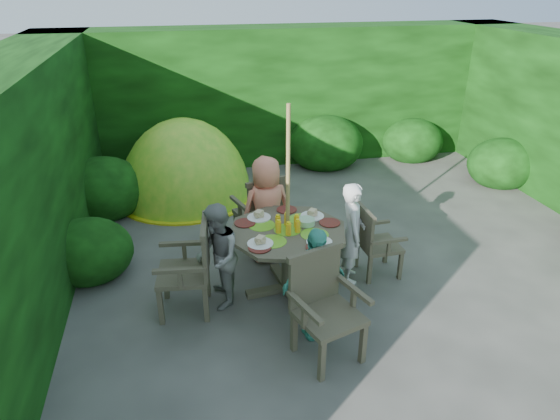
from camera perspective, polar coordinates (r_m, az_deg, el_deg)
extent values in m
plane|color=#42403B|center=(6.73, 8.49, -4.86)|extent=(60.00, 60.00, 0.00)
cube|color=black|center=(9.88, 0.86, 13.08)|extent=(9.00, 1.00, 2.50)
cube|color=black|center=(6.08, -28.73, 1.85)|extent=(1.00, 9.00, 2.50)
cylinder|color=#3E3828|center=(5.73, 0.85, -5.99)|extent=(0.13, 0.13, 0.75)
cube|color=#3E3828|center=(5.91, 0.83, -8.81)|extent=(1.00, 0.22, 0.07)
cube|color=#3E3828|center=(5.91, 0.83, -8.81)|extent=(0.22, 1.00, 0.07)
cylinder|color=#3E3828|center=(5.53, 0.88, -2.49)|extent=(1.50, 1.50, 0.04)
cylinder|color=#68BB20|center=(5.29, -0.89, -3.60)|extent=(0.31, 0.31, 0.00)
cylinder|color=#68BB20|center=(5.44, 3.98, -2.81)|extent=(0.31, 0.31, 0.00)
cylinder|color=#68BB20|center=(5.62, -2.12, -1.74)|extent=(0.31, 0.31, 0.00)
cylinder|color=#68BB20|center=(5.76, 2.50, -1.05)|extent=(0.31, 0.31, 0.00)
cylinder|color=#68BB20|center=(5.52, 0.88, -2.27)|extent=(0.31, 0.31, 0.00)
cylinder|color=white|center=(5.82, 3.70, -0.68)|extent=(0.27, 0.27, 0.01)
cylinder|color=white|center=(5.78, -2.42, -0.85)|extent=(0.27, 0.27, 0.01)
cylinder|color=white|center=(5.23, -2.28, -3.85)|extent=(0.27, 0.27, 0.01)
cylinder|color=white|center=(5.28, 4.50, -3.65)|extent=(0.27, 0.27, 0.01)
cylinder|color=#A91E0B|center=(5.69, 5.69, -1.44)|extent=(0.24, 0.24, 0.01)
cylinder|color=#A91E0B|center=(5.97, 0.77, 0.05)|extent=(0.24, 0.24, 0.01)
cylinder|color=#A91E0B|center=(5.67, -4.02, -1.48)|extent=(0.24, 0.24, 0.01)
cylinder|color=#A91E0B|center=(5.16, -2.33, -4.31)|extent=(0.24, 0.24, 0.01)
cylinder|color=#A91E0B|center=(5.18, 4.28, -4.28)|extent=(0.24, 0.24, 0.01)
cylinder|color=green|center=(5.63, 3.02, -1.34)|extent=(0.20, 0.20, 0.07)
cylinder|color=olive|center=(5.39, 0.90, 0.62)|extent=(0.05, 0.05, 2.20)
cube|color=#3E3828|center=(6.16, 11.29, -3.95)|extent=(0.47, 0.49, 0.05)
cube|color=#3E3828|center=(6.19, 13.58, -6.17)|extent=(0.05, 0.05, 0.38)
cube|color=#3E3828|center=(6.49, 12.01, -4.42)|extent=(0.05, 0.05, 0.38)
cube|color=#3E3828|center=(6.03, 10.20, -6.74)|extent=(0.05, 0.05, 0.38)
cube|color=#3E3828|center=(6.34, 8.76, -4.91)|extent=(0.05, 0.05, 0.38)
cube|color=#3E3828|center=(5.96, 9.60, -2.18)|extent=(0.05, 0.47, 0.45)
cube|color=#3E3828|center=(5.89, 12.39, -3.49)|extent=(0.45, 0.06, 0.04)
cube|color=#3E3828|center=(6.26, 10.54, -1.49)|extent=(0.45, 0.06, 0.04)
cube|color=#3E3828|center=(5.47, -11.00, -7.15)|extent=(0.60, 0.61, 0.05)
cube|color=#3E3828|center=(5.82, -12.95, -7.93)|extent=(0.06, 0.06, 0.45)
cube|color=#3E3828|center=(5.43, -13.50, -10.64)|extent=(0.06, 0.06, 0.45)
cube|color=#3E3828|center=(5.77, -8.28, -7.80)|extent=(0.06, 0.06, 0.45)
cube|color=#3E3828|center=(5.38, -8.46, -10.53)|extent=(0.06, 0.06, 0.45)
cube|color=#3E3828|center=(5.30, -8.49, -4.43)|extent=(0.11, 0.56, 0.53)
cube|color=#3E3828|center=(5.60, -10.96, -3.78)|extent=(0.54, 0.12, 0.04)
cube|color=#3E3828|center=(5.12, -11.44, -6.80)|extent=(0.54, 0.12, 0.04)
cube|color=#3E3828|center=(6.68, -2.47, -0.43)|extent=(0.67, 0.66, 0.05)
cube|color=#3E3828|center=(7.06, -1.64, -1.00)|extent=(0.07, 0.07, 0.44)
cube|color=#3E3828|center=(6.88, -5.02, -1.83)|extent=(0.07, 0.07, 0.44)
cube|color=#3E3828|center=(6.70, 0.21, -2.52)|extent=(0.07, 0.07, 0.44)
cube|color=#3E3828|center=(6.51, -3.31, -3.45)|extent=(0.07, 0.07, 0.44)
cube|color=#3E3828|center=(6.36, -1.49, 1.00)|extent=(0.53, 0.20, 0.52)
cube|color=#3E3828|center=(6.71, -0.45, 1.68)|extent=(0.21, 0.51, 0.04)
cube|color=#3E3828|center=(6.49, -4.64, 0.72)|extent=(0.21, 0.51, 0.04)
cube|color=#3E3828|center=(4.78, 5.62, -12.09)|extent=(0.70, 0.68, 0.05)
cube|color=#3E3828|center=(4.67, 4.80, -16.80)|extent=(0.07, 0.07, 0.45)
cube|color=#3E3828|center=(4.90, 9.47, -14.76)|extent=(0.07, 0.07, 0.45)
cube|color=#3E3828|center=(4.97, 1.61, -13.70)|extent=(0.07, 0.07, 0.45)
cube|color=#3E3828|center=(5.18, 6.12, -11.97)|extent=(0.07, 0.07, 0.45)
cube|color=#3E3828|center=(4.78, 3.96, -7.75)|extent=(0.54, 0.22, 0.53)
cube|color=#3E3828|center=(4.52, 2.82, -11.07)|extent=(0.22, 0.52, 0.04)
cube|color=#3E3828|center=(4.80, 8.46, -8.96)|extent=(0.22, 0.52, 0.04)
imported|color=silver|center=(5.89, 8.25, -2.58)|extent=(0.39, 0.51, 1.24)
imported|color=gray|center=(5.44, -7.16, -5.31)|extent=(0.48, 0.60, 1.20)
imported|color=#FA8767|center=(6.25, -1.54, 0.09)|extent=(0.75, 0.58, 1.37)
imported|color=#51BDA8|center=(4.98, 3.93, -8.32)|extent=(0.75, 0.47, 1.20)
ellipsoid|color=#68C025|center=(8.50, -10.59, 1.66)|extent=(2.62, 2.62, 2.60)
ellipsoid|color=black|center=(7.85, -11.75, -0.48)|extent=(0.81, 0.56, 0.89)
cylinder|color=yellow|center=(8.49, -10.60, 1.76)|extent=(2.27, 2.27, 0.03)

